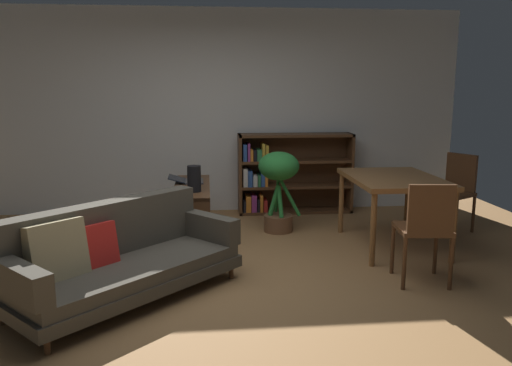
{
  "coord_description": "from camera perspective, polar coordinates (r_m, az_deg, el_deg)",
  "views": [
    {
      "loc": [
        -0.03,
        -4.17,
        1.67
      ],
      "look_at": [
        0.41,
        0.42,
        0.8
      ],
      "focal_mm": 35.38,
      "sensor_mm": 36.0,
      "label": 1
    }
  ],
  "objects": [
    {
      "name": "potted_floor_plant",
      "position": [
        5.87,
        2.58,
        0.33
      ],
      "size": [
        0.5,
        0.47,
        0.95
      ],
      "color": "brown",
      "rests_on": "ground_plane"
    },
    {
      "name": "desk_speaker",
      "position": [
        5.34,
        -7.01,
        0.49
      ],
      "size": [
        0.14,
        0.14,
        0.28
      ],
      "color": "black",
      "rests_on": "media_console"
    },
    {
      "name": "media_console",
      "position": [
        5.78,
        -7.18,
        -3.16
      ],
      "size": [
        0.4,
        1.37,
        0.59
      ],
      "color": "#56351E",
      "rests_on": "ground_plane"
    },
    {
      "name": "fabric_couch",
      "position": [
        4.23,
        -15.4,
        -8.06
      ],
      "size": [
        1.87,
        1.85,
        0.75
      ],
      "color": "#56351E",
      "rests_on": "ground_plane"
    },
    {
      "name": "back_wall_panel",
      "position": [
        6.88,
        -5.3,
        8.0
      ],
      "size": [
        6.8,
        0.1,
        2.7
      ],
      "primitive_type": "cube",
      "color": "silver",
      "rests_on": "ground_plane"
    },
    {
      "name": "open_laptop",
      "position": [
        5.92,
        -7.71,
        0.3
      ],
      "size": [
        0.41,
        0.34,
        0.08
      ],
      "color": "#333338",
      "rests_on": "media_console"
    },
    {
      "name": "ground_plane",
      "position": [
        4.49,
        -4.8,
        -11.15
      ],
      "size": [
        8.16,
        8.16,
        0.0
      ],
      "primitive_type": "plane",
      "color": "#9E7042"
    },
    {
      "name": "dining_chair_far",
      "position": [
        4.51,
        18.59,
        -4.65
      ],
      "size": [
        0.47,
        0.46,
        0.9
      ],
      "color": "#56351E",
      "rests_on": "ground_plane"
    },
    {
      "name": "dining_table",
      "position": [
        5.47,
        15.3,
        -0.09
      ],
      "size": [
        0.89,
        1.24,
        0.76
      ],
      "color": "brown",
      "rests_on": "ground_plane"
    },
    {
      "name": "bookshelf",
      "position": [
        6.85,
        3.45,
        1.07
      ],
      "size": [
        1.53,
        0.36,
        1.07
      ],
      "color": "#56351E",
      "rests_on": "ground_plane"
    },
    {
      "name": "dining_chair_near",
      "position": [
        6.36,
        21.44,
        -0.56
      ],
      "size": [
        0.6,
        0.6,
        0.91
      ],
      "color": "#56351E",
      "rests_on": "ground_plane"
    }
  ]
}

